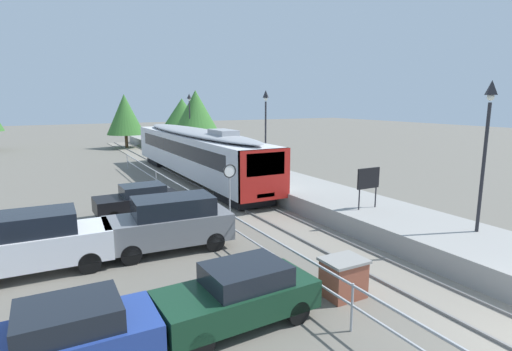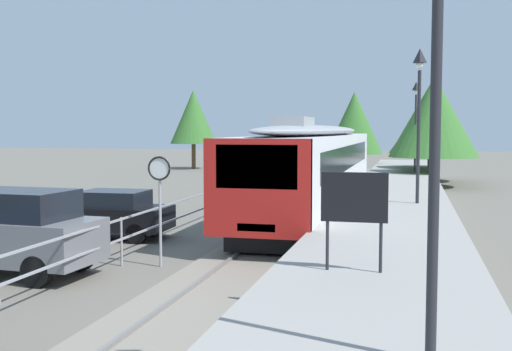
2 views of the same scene
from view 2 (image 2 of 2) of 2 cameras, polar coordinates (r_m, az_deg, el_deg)
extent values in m
plane|color=#6B665B|center=(25.52, -1.61, -3.58)|extent=(160.00, 160.00, 0.00)
cube|color=gray|center=(24.89, 5.07, -3.73)|extent=(3.20, 60.00, 0.06)
cube|color=slate|center=(25.00, 3.44, -3.52)|extent=(0.08, 60.00, 0.08)
cube|color=slate|center=(24.78, 6.72, -3.61)|extent=(0.08, 60.00, 0.08)
cube|color=silver|center=(25.70, 5.45, 0.85)|extent=(2.80, 20.18, 2.55)
cube|color=red|center=(15.91, 0.11, -1.19)|extent=(2.80, 0.24, 2.55)
cube|color=black|center=(15.79, 0.04, 0.81)|extent=(2.13, 0.08, 1.12)
cube|color=black|center=(25.68, 5.45, 1.76)|extent=(2.82, 16.95, 0.92)
ellipsoid|color=#9EA0A5|center=(25.65, 5.47, 4.10)|extent=(2.69, 19.37, 0.44)
cube|color=#9EA0A5|center=(20.68, 3.40, 4.86)|extent=(1.10, 2.20, 0.36)
cube|color=#EAE5C6|center=(15.97, 0.05, -4.77)|extent=(1.00, 0.10, 0.20)
cube|color=black|center=(18.34, 1.83, -5.36)|extent=(2.24, 3.20, 0.55)
cube|color=black|center=(33.42, 7.38, -1.05)|extent=(2.24, 3.20, 0.55)
cube|color=#999691|center=(24.55, 12.60, -2.94)|extent=(3.90, 60.00, 0.90)
cylinder|color=#232328|center=(7.00, 16.02, 1.86)|extent=(0.12, 0.12, 4.60)
cylinder|color=#232328|center=(22.34, 14.63, 3.40)|extent=(0.12, 0.12, 4.60)
pyramid|color=#232328|center=(22.48, 14.76, 10.55)|extent=(0.34, 0.34, 0.50)
sphere|color=silver|center=(22.45, 14.75, 9.74)|extent=(0.24, 0.24, 0.24)
cylinder|color=#232328|center=(37.69, 14.37, 3.69)|extent=(0.12, 0.12, 4.60)
pyramid|color=#232328|center=(37.77, 14.45, 7.94)|extent=(0.34, 0.34, 0.50)
sphere|color=silver|center=(37.75, 14.44, 7.45)|extent=(0.24, 0.24, 0.24)
cylinder|color=#232328|center=(11.55, 6.54, -6.37)|extent=(0.06, 0.06, 0.90)
cylinder|color=#232328|center=(11.47, 11.34, -6.50)|extent=(0.06, 0.06, 0.90)
cube|color=black|center=(11.37, 8.98, -1.98)|extent=(1.20, 0.08, 0.90)
cylinder|color=#9EA0A5|center=(15.92, -8.74, -4.38)|extent=(0.07, 0.07, 2.20)
cylinder|color=white|center=(15.76, -8.83, 0.65)|extent=(0.60, 0.03, 0.60)
torus|color=black|center=(15.74, -8.85, 0.65)|extent=(0.61, 0.05, 0.61)
cube|color=#9EA0A5|center=(16.17, -12.23, -3.93)|extent=(0.05, 36.00, 0.05)
cube|color=#9EA0A5|center=(16.25, -12.21, -5.72)|extent=(0.05, 36.00, 0.05)
cylinder|color=#9EA0A5|center=(16.26, -12.20, -5.94)|extent=(0.06, 0.06, 1.25)
cylinder|color=#9EA0A5|center=(24.58, -2.92, -2.42)|extent=(0.06, 0.06, 1.25)
cylinder|color=#9EA0A5|center=(33.25, 1.59, -0.68)|extent=(0.06, 0.06, 1.25)
cube|color=slate|center=(16.12, -22.02, -5.40)|extent=(4.70, 2.17, 1.00)
cube|color=black|center=(15.88, -21.54, -2.46)|extent=(2.99, 1.84, 0.68)
cylinder|color=black|center=(14.65, -19.40, -8.27)|extent=(0.73, 0.28, 0.72)
cylinder|color=black|center=(15.98, -15.81, -7.15)|extent=(0.73, 0.28, 0.72)
cube|color=black|center=(20.53, -13.44, -3.72)|extent=(4.04, 1.86, 0.72)
cube|color=black|center=(20.35, -12.84, -2.05)|extent=(2.04, 1.60, 0.50)
cylinder|color=black|center=(20.52, -17.71, -4.83)|extent=(0.62, 0.22, 0.62)
cylinder|color=black|center=(21.87, -15.65, -4.24)|extent=(0.62, 0.22, 0.62)
cylinder|color=black|center=(19.34, -10.91, -5.25)|extent=(0.62, 0.22, 0.62)
cylinder|color=black|center=(20.76, -9.19, -4.58)|extent=(0.62, 0.22, 0.62)
cylinder|color=brown|center=(43.25, 15.63, 0.72)|extent=(0.36, 0.36, 1.88)
cone|color=#38702D|center=(43.18, 15.71, 4.57)|extent=(5.46, 5.46, 3.92)
cylinder|color=brown|center=(55.21, -5.72, 1.76)|extent=(0.36, 0.36, 2.23)
cone|color=#38702D|center=(55.17, -5.75, 5.35)|extent=(4.06, 4.06, 4.68)
cylinder|color=brown|center=(38.88, 15.87, 0.29)|extent=(0.36, 0.36, 1.82)
cone|color=#38702D|center=(38.81, 15.97, 5.18)|extent=(5.30, 5.30, 4.82)
cylinder|color=brown|center=(47.92, 8.93, 1.00)|extent=(0.36, 0.36, 1.63)
cone|color=#38702D|center=(47.85, 8.97, 4.78)|extent=(4.30, 4.30, 4.68)
camera|label=1|loc=(13.67, -82.73, 9.37)|focal=28.22mm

